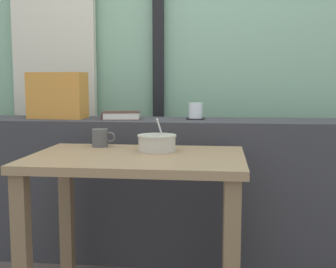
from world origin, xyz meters
TOP-DOWN VIEW (x-y plane):
  - outdoor_backdrop at (0.00, 1.13)m, footprint 4.80×0.08m
  - curtain_left_panel at (-0.76, 1.03)m, footprint 0.56×0.06m
  - window_divider_post at (-0.06, 1.06)m, footprint 0.07×0.05m
  - dark_console_ledge at (0.00, 0.55)m, footprint 2.80×0.38m
  - breakfast_table at (-0.00, -0.06)m, footprint 0.90×0.61m
  - coaster_square at (0.21, 0.59)m, footprint 0.10×0.10m
  - juice_glass at (0.21, 0.59)m, footprint 0.08×0.08m
  - closed_book at (-0.20, 0.55)m, footprint 0.23×0.18m
  - throw_pillow at (-0.57, 0.55)m, footprint 0.33×0.17m
  - soup_bowl at (0.07, 0.05)m, footprint 0.17×0.18m
  - ceramic_mug at (-0.22, 0.15)m, footprint 0.11×0.08m

SIDE VIEW (x-z plane):
  - dark_console_ledge at x=0.00m, z-range 0.00..0.78m
  - breakfast_table at x=0.00m, z-range 0.21..0.90m
  - soup_bowl at x=0.07m, z-range 0.65..0.80m
  - ceramic_mug at x=-0.22m, z-range 0.68..0.77m
  - coaster_square at x=0.21m, z-range 0.78..0.79m
  - closed_book at x=-0.20m, z-range 0.78..0.82m
  - juice_glass at x=0.21m, z-range 0.78..0.87m
  - throw_pillow at x=-0.57m, z-range 0.78..1.04m
  - curtain_left_panel at x=-0.76m, z-range 0.00..2.50m
  - window_divider_post at x=-0.06m, z-range 0.00..2.60m
  - outdoor_backdrop at x=0.00m, z-range 0.00..2.80m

